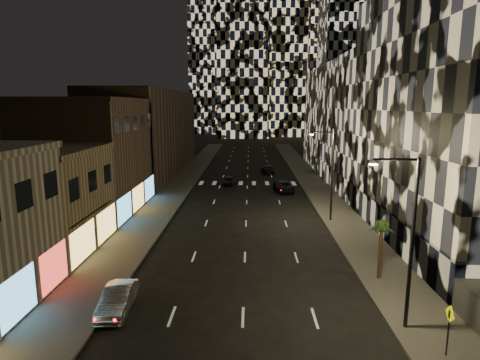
# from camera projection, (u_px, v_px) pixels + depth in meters

# --- Properties ---
(sidewalk_left) EXTENTS (4.00, 120.00, 0.15)m
(sidewalk_left) POSITION_uv_depth(u_px,v_px,m) (182.00, 182.00, 60.93)
(sidewalk_left) COLOR #47443F
(sidewalk_left) RESTS_ON ground
(sidewalk_right) EXTENTS (4.00, 120.00, 0.15)m
(sidewalk_right) POSITION_uv_depth(u_px,v_px,m) (313.00, 183.00, 60.46)
(sidewalk_right) COLOR #47443F
(sidewalk_right) RESTS_ON ground
(curb_left) EXTENTS (0.20, 120.00, 0.15)m
(curb_left) POSITION_uv_depth(u_px,v_px,m) (195.00, 182.00, 60.88)
(curb_left) COLOR #4C4C47
(curb_left) RESTS_ON ground
(curb_right) EXTENTS (0.20, 120.00, 0.15)m
(curb_right) POSITION_uv_depth(u_px,v_px,m) (300.00, 183.00, 60.51)
(curb_right) COLOR #4C4C47
(curb_right) RESTS_ON ground
(retail_tan) EXTENTS (10.00, 10.00, 8.00)m
(retail_tan) POSITION_uv_depth(u_px,v_px,m) (32.00, 203.00, 31.88)
(retail_tan) COLOR #887451
(retail_tan) RESTS_ON ground
(retail_brown) EXTENTS (10.00, 15.00, 12.00)m
(retail_brown) POSITION_uv_depth(u_px,v_px,m) (91.00, 158.00, 43.80)
(retail_brown) COLOR brown
(retail_brown) RESTS_ON ground
(retail_filler_left) EXTENTS (10.00, 40.00, 14.00)m
(retail_filler_left) POSITION_uv_depth(u_px,v_px,m) (150.00, 132.00, 69.65)
(retail_filler_left) COLOR brown
(retail_filler_left) RESTS_ON ground
(midrise_base) EXTENTS (0.60, 25.00, 3.00)m
(midrise_base) POSITION_uv_depth(u_px,v_px,m) (386.00, 223.00, 35.08)
(midrise_base) COLOR #383838
(midrise_base) RESTS_ON ground
(midrise_filler_right) EXTENTS (16.00, 40.00, 18.00)m
(midrise_filler_right) POSITION_uv_depth(u_px,v_px,m) (370.00, 122.00, 65.45)
(midrise_filler_right) COLOR #232326
(midrise_filler_right) RESTS_ON ground
(tower_center_low) EXTENTS (18.00, 18.00, 95.00)m
(tower_center_low) POSITION_uv_depth(u_px,v_px,m) (244.00, 1.00, 140.42)
(tower_center_low) COLOR black
(tower_center_low) RESTS_ON ground
(streetlight_near) EXTENTS (2.55, 0.25, 9.00)m
(streetlight_near) POSITION_uv_depth(u_px,v_px,m) (408.00, 232.00, 20.22)
(streetlight_near) COLOR black
(streetlight_near) RESTS_ON sidewalk_right
(streetlight_far) EXTENTS (2.55, 0.25, 9.00)m
(streetlight_far) POSITION_uv_depth(u_px,v_px,m) (330.00, 169.00, 39.87)
(streetlight_far) COLOR black
(streetlight_far) RESTS_ON sidewalk_right
(car_silver_parked) EXTENTS (1.71, 4.36, 1.41)m
(car_silver_parked) POSITION_uv_depth(u_px,v_px,m) (118.00, 299.00, 22.95)
(car_silver_parked) COLOR #AAABB0
(car_silver_parked) RESTS_ON ground
(car_dark_midlane) EXTENTS (2.01, 3.93, 1.28)m
(car_dark_midlane) POSITION_uv_depth(u_px,v_px,m) (229.00, 181.00, 59.24)
(car_dark_midlane) COLOR black
(car_dark_midlane) RESTS_ON ground
(car_dark_oncoming) EXTENTS (2.47, 4.89, 1.36)m
(car_dark_oncoming) POSITION_uv_depth(u_px,v_px,m) (268.00, 169.00, 69.92)
(car_dark_oncoming) COLOR black
(car_dark_oncoming) RESTS_ON ground
(car_dark_rightlane) EXTENTS (2.86, 5.20, 1.38)m
(car_dark_rightlane) POSITION_uv_depth(u_px,v_px,m) (284.00, 187.00, 54.59)
(car_dark_rightlane) COLOR black
(car_dark_rightlane) RESTS_ON ground
(ped_sign) EXTENTS (0.09, 0.83, 2.50)m
(ped_sign) POSITION_uv_depth(u_px,v_px,m) (449.00, 322.00, 18.43)
(ped_sign) COLOR black
(ped_sign) RESTS_ON sidewalk_right
(palm_tree) EXTENTS (2.04, 2.03, 4.01)m
(palm_tree) POSITION_uv_depth(u_px,v_px,m) (382.00, 231.00, 26.53)
(palm_tree) COLOR #47331E
(palm_tree) RESTS_ON sidewalk_right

